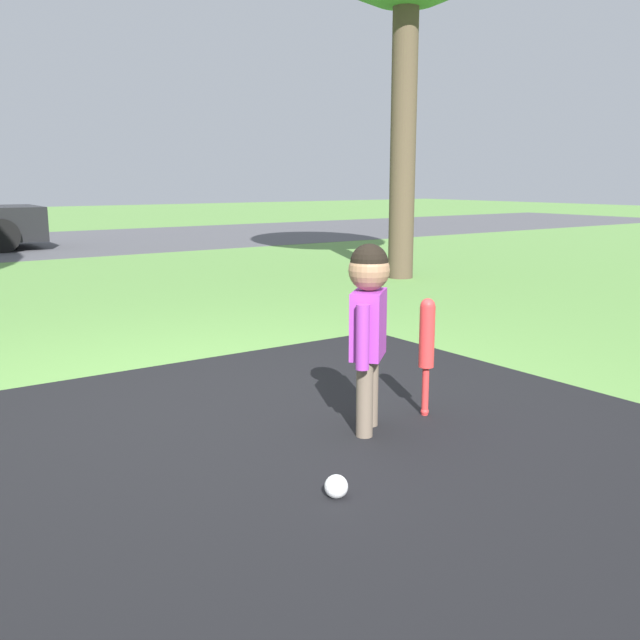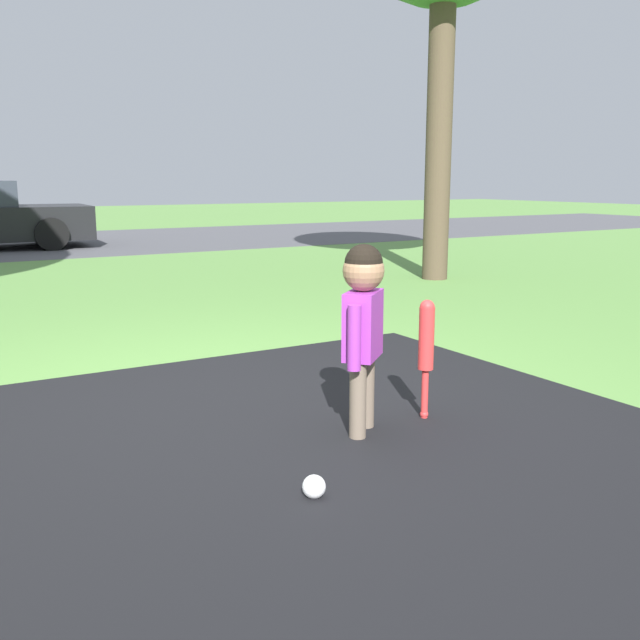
{
  "view_description": "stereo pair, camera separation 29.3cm",
  "coord_description": "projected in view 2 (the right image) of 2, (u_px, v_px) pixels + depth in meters",
  "views": [
    {
      "loc": [
        -1.63,
        -3.34,
        1.21
      ],
      "look_at": [
        0.48,
        -0.36,
        0.49
      ],
      "focal_mm": 40.0,
      "sensor_mm": 36.0,
      "label": 1
    },
    {
      "loc": [
        -1.38,
        -3.5,
        1.21
      ],
      "look_at": [
        0.48,
        -0.36,
        0.49
      ],
      "focal_mm": 40.0,
      "sensor_mm": 36.0,
      "label": 2
    }
  ],
  "objects": [
    {
      "name": "ground_plane",
      "position": [
        211.0,
        406.0,
        3.88
      ],
      "size": [
        60.0,
        60.0,
        0.0
      ],
      "primitive_type": "plane",
      "color": "#5B8C42"
    },
    {
      "name": "child",
      "position": [
        363.0,
        312.0,
        3.36
      ],
      "size": [
        0.3,
        0.27,
        0.92
      ],
      "rotation": [
        0.0,
        0.0,
        0.72
      ],
      "color": "#6B5B4C",
      "rests_on": "ground"
    },
    {
      "name": "baseball_bat",
      "position": [
        426.0,
        343.0,
        3.61
      ],
      "size": [
        0.08,
        0.08,
        0.62
      ],
      "color": "red",
      "rests_on": "ground"
    },
    {
      "name": "sports_ball",
      "position": [
        314.0,
        487.0,
        2.75
      ],
      "size": [
        0.09,
        0.09,
        0.09
      ],
      "color": "white",
      "rests_on": "ground"
    }
  ]
}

